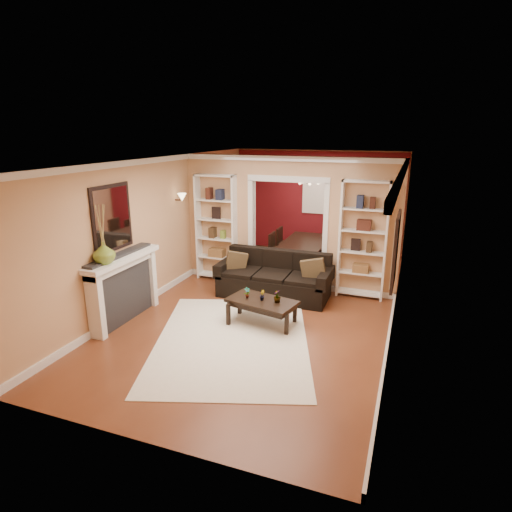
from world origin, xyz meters
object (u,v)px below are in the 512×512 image
at_px(fireplace, 125,289).
at_px(sofa, 274,275).
at_px(bookshelf_left, 217,228).
at_px(bookshelf_right, 363,240).
at_px(coffee_table, 262,312).
at_px(dining_table, 306,254).

bearing_deg(fireplace, sofa, 43.72).
bearing_deg(bookshelf_left, bookshelf_right, 0.00).
relative_size(coffee_table, bookshelf_right, 0.50).
relative_size(bookshelf_left, fireplace, 1.35).
height_order(bookshelf_left, fireplace, bookshelf_left).
xyz_separation_m(sofa, bookshelf_left, (-1.50, 0.58, 0.71)).
height_order(sofa, dining_table, sofa).
xyz_separation_m(bookshelf_left, dining_table, (1.63, 1.57, -0.83)).
distance_m(bookshelf_right, fireplace, 4.47).
bearing_deg(bookshelf_left, fireplace, -102.05).
bearing_deg(fireplace, bookshelf_right, 34.80).
bearing_deg(dining_table, sofa, 176.51).
bearing_deg(bookshelf_left, dining_table, 43.94).
distance_m(bookshelf_right, dining_table, 2.31).
relative_size(sofa, bookshelf_right, 0.97).
bearing_deg(sofa, coffee_table, -80.92).
distance_m(sofa, coffee_table, 1.32).
bearing_deg(bookshelf_right, sofa, -160.09).
bearing_deg(bookshelf_right, dining_table, 133.09).
bearing_deg(fireplace, dining_table, 62.11).
height_order(coffee_table, bookshelf_right, bookshelf_right).
bearing_deg(bookshelf_right, coffee_table, -126.87).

